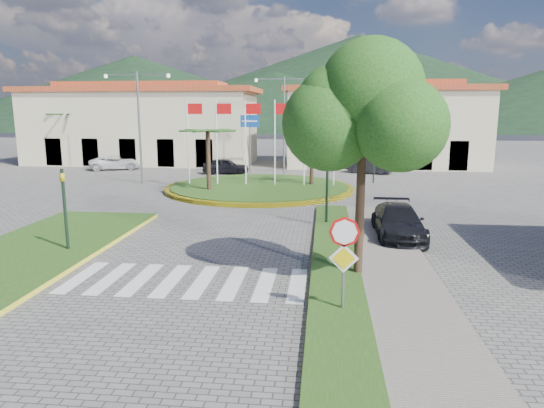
# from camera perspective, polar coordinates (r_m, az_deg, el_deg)

# --- Properties ---
(ground) EXTENTS (160.00, 160.00, 0.00)m
(ground) POSITION_cam_1_polar(r_m,az_deg,el_deg) (12.28, -15.79, -15.07)
(ground) COLOR #625F5D
(ground) RESTS_ON ground
(sidewalk_right) EXTENTS (4.00, 28.00, 0.15)m
(sidewalk_right) POSITION_cam_1_polar(r_m,az_deg,el_deg) (13.36, 13.08, -12.38)
(sidewalk_right) COLOR gray
(sidewalk_right) RESTS_ON ground
(verge_right) EXTENTS (1.60, 28.00, 0.18)m
(verge_right) POSITION_cam_1_polar(r_m,az_deg,el_deg) (13.26, 7.81, -12.30)
(verge_right) COLOR #224614
(verge_right) RESTS_ON ground
(median_left) EXTENTS (5.00, 14.00, 0.18)m
(median_left) POSITION_cam_1_polar(r_m,az_deg,el_deg) (20.17, -26.76, -5.22)
(median_left) COLOR #224614
(median_left) RESTS_ON ground
(crosswalk) EXTENTS (8.00, 3.00, 0.01)m
(crosswalk) POSITION_cam_1_polar(r_m,az_deg,el_deg) (15.76, -10.35, -8.87)
(crosswalk) COLOR silver
(crosswalk) RESTS_ON ground
(roundabout_island) EXTENTS (12.70, 12.70, 6.00)m
(roundabout_island) POSITION_cam_1_polar(r_m,az_deg,el_deg) (32.88, -1.49, 1.99)
(roundabout_island) COLOR yellow
(roundabout_island) RESTS_ON ground
(stop_sign) EXTENTS (0.80, 0.11, 2.65)m
(stop_sign) POSITION_cam_1_polar(r_m,az_deg,el_deg) (12.66, 8.47, -5.28)
(stop_sign) COLOR slate
(stop_sign) RESTS_ON ground
(deciduous_tree) EXTENTS (3.60, 3.60, 6.80)m
(deciduous_tree) POSITION_cam_1_polar(r_m,az_deg,el_deg) (15.23, 10.69, 10.29)
(deciduous_tree) COLOR black
(deciduous_tree) RESTS_ON ground
(traffic_light_left) EXTENTS (0.15, 0.18, 3.20)m
(traffic_light_left) POSITION_cam_1_polar(r_m,az_deg,el_deg) (19.52, -23.23, 0.15)
(traffic_light_left) COLOR black
(traffic_light_left) RESTS_ON ground
(traffic_light_right) EXTENTS (0.15, 0.18, 3.20)m
(traffic_light_right) POSITION_cam_1_polar(r_m,az_deg,el_deg) (22.44, 6.50, 2.28)
(traffic_light_right) COLOR black
(traffic_light_right) RESTS_ON ground
(traffic_light_far) EXTENTS (0.18, 0.15, 3.20)m
(traffic_light_far) POSITION_cam_1_polar(r_m,az_deg,el_deg) (36.52, 11.94, 5.45)
(traffic_light_far) COLOR black
(traffic_light_far) RESTS_ON ground
(direction_sign_west) EXTENTS (1.60, 0.14, 5.20)m
(direction_sign_west) POSITION_cam_1_polar(r_m,az_deg,el_deg) (41.68, -2.62, 8.52)
(direction_sign_west) COLOR slate
(direction_sign_west) RESTS_ON ground
(direction_sign_east) EXTENTS (1.60, 0.14, 5.20)m
(direction_sign_east) POSITION_cam_1_polar(r_m,az_deg,el_deg) (41.21, 4.34, 8.47)
(direction_sign_east) COLOR slate
(direction_sign_east) RESTS_ON ground
(street_lamp_centre) EXTENTS (4.80, 0.16, 8.00)m
(street_lamp_centre) POSITION_cam_1_polar(r_m,az_deg,el_deg) (40.33, 1.43, 9.82)
(street_lamp_centre) COLOR slate
(street_lamp_centre) RESTS_ON ground
(street_lamp_west) EXTENTS (4.80, 0.16, 8.00)m
(street_lamp_west) POSITION_cam_1_polar(r_m,az_deg,el_deg) (36.71, -15.36, 9.32)
(street_lamp_west) COLOR slate
(street_lamp_west) RESTS_ON ground
(building_left) EXTENTS (23.32, 9.54, 8.05)m
(building_left) POSITION_cam_1_polar(r_m,az_deg,el_deg) (51.58, -14.86, 9.06)
(building_left) COLOR beige
(building_left) RESTS_ON ground
(building_right) EXTENTS (19.08, 9.54, 8.05)m
(building_right) POSITION_cam_1_polar(r_m,az_deg,el_deg) (48.54, 13.02, 9.04)
(building_right) COLOR beige
(building_right) RESTS_ON ground
(hill_far_west) EXTENTS (140.00, 140.00, 22.00)m
(hill_far_west) POSITION_cam_1_polar(r_m,az_deg,el_deg) (161.59, -15.77, 12.60)
(hill_far_west) COLOR black
(hill_far_west) RESTS_ON ground
(hill_far_mid) EXTENTS (180.00, 180.00, 30.00)m
(hill_far_mid) POSITION_cam_1_polar(r_m,az_deg,el_deg) (170.79, 10.04, 14.07)
(hill_far_mid) COLOR black
(hill_far_mid) RESTS_ON ground
(hill_near_back) EXTENTS (110.00, 110.00, 16.00)m
(hill_near_back) POSITION_cam_1_polar(r_m,az_deg,el_deg) (140.94, 0.34, 12.07)
(hill_near_back) COLOR black
(hill_near_back) RESTS_ON ground
(white_van) EXTENTS (5.03, 3.74, 1.27)m
(white_van) POSITION_cam_1_polar(r_m,az_deg,el_deg) (46.29, -17.94, 4.65)
(white_van) COLOR silver
(white_van) RESTS_ON ground
(car_dark_a) EXTENTS (4.03, 2.02, 1.32)m
(car_dark_a) POSITION_cam_1_polar(r_m,az_deg,el_deg) (41.29, -5.46, 4.46)
(car_dark_a) COLOR black
(car_dark_a) RESTS_ON ground
(car_dark_b) EXTENTS (3.99, 2.58, 1.24)m
(car_dark_b) POSITION_cam_1_polar(r_m,az_deg,el_deg) (42.23, 11.47, 4.39)
(car_dark_b) COLOR black
(car_dark_b) RESTS_ON ground
(car_side_right) EXTENTS (1.95, 4.73, 1.37)m
(car_side_right) POSITION_cam_1_polar(r_m,az_deg,el_deg) (21.11, 14.62, -2.03)
(car_side_right) COLOR black
(car_side_right) RESTS_ON ground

